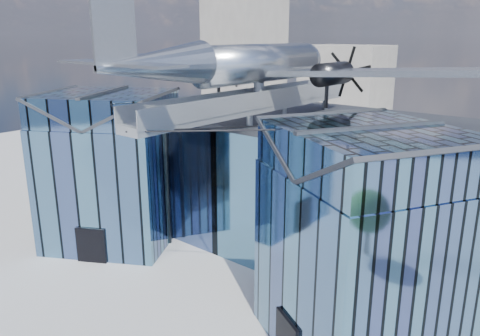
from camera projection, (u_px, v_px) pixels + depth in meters
The scene contains 5 objects.
ground_plane at pixel (221, 275), 31.94m from camera, with size 120.00×120.00×0.00m, color #939397.
museum at pixel (273, 179), 34.70m from camera, with size 32.88×24.50×17.60m.
bg_towers at pixel (470, 77), 65.50m from camera, with size 77.00×24.50×26.00m.
tree_plaza_w at pixel (66, 161), 48.03m from camera, with size 3.68×3.68×4.93m.
tree_side_w at pixel (89, 150), 50.95m from camera, with size 3.75×3.75×5.40m.
Camera 1 is at (19.37, -21.16, 15.89)m, focal length 35.00 mm.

